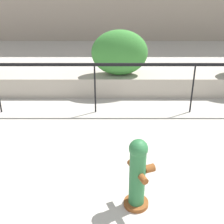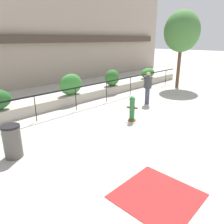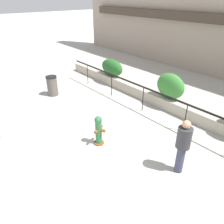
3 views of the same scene
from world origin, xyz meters
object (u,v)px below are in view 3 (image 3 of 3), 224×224
at_px(hedge_bush_0, 112,67).
at_px(pedestrian, 183,144).
at_px(fire_hydrant, 99,130).
at_px(trash_bin, 52,86).
at_px(hedge_bush_1, 170,86).

relative_size(hedge_bush_0, pedestrian, 0.92).
bearing_deg(fire_hydrant, hedge_bush_0, 135.66).
bearing_deg(trash_bin, pedestrian, 2.45).
distance_m(hedge_bush_0, hedge_bush_1, 3.99).
height_order(hedge_bush_1, fire_hydrant, hedge_bush_1).
distance_m(pedestrian, trash_bin, 7.43).
xyz_separation_m(hedge_bush_1, pedestrian, (2.73, -3.06, -0.07)).
bearing_deg(hedge_bush_1, hedge_bush_0, 180.00).
bearing_deg(pedestrian, trash_bin, -177.55).
bearing_deg(hedge_bush_0, hedge_bush_1, 0.00).
bearing_deg(hedge_bush_1, pedestrian, -48.23).
bearing_deg(pedestrian, hedge_bush_0, 155.52).
relative_size(hedge_bush_1, pedestrian, 0.80).
xyz_separation_m(pedestrian, trash_bin, (-7.41, -0.32, -0.48)).
bearing_deg(fire_hydrant, hedge_bush_1, 92.28).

